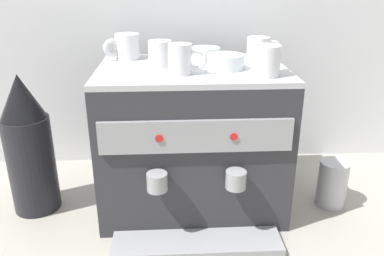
# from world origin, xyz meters

# --- Properties ---
(ground_plane) EXTENTS (4.00, 4.00, 0.00)m
(ground_plane) POSITION_xyz_m (0.00, 0.00, 0.00)
(ground_plane) COLOR #9E998E
(tiled_backsplash_wall) EXTENTS (2.80, 0.03, 1.04)m
(tiled_backsplash_wall) POSITION_xyz_m (0.00, 0.33, 0.52)
(tiled_backsplash_wall) COLOR silver
(tiled_backsplash_wall) RESTS_ON ground_plane
(espresso_machine) EXTENTS (0.56, 0.50, 0.46)m
(espresso_machine) POSITION_xyz_m (0.00, -0.00, 0.23)
(espresso_machine) COLOR #2D2D33
(espresso_machine) RESTS_ON ground_plane
(ceramic_cup_0) EXTENTS (0.10, 0.10, 0.08)m
(ceramic_cup_0) POSITION_xyz_m (0.20, -0.11, 0.50)
(ceramic_cup_0) COLOR white
(ceramic_cup_0) RESTS_ON espresso_machine
(ceramic_cup_1) EXTENTS (0.11, 0.07, 0.08)m
(ceramic_cup_1) POSITION_xyz_m (-0.09, 0.01, 0.49)
(ceramic_cup_1) COLOR white
(ceramic_cup_1) RESTS_ON espresso_machine
(ceramic_cup_2) EXTENTS (0.11, 0.08, 0.08)m
(ceramic_cup_2) POSITION_xyz_m (-0.20, 0.12, 0.50)
(ceramic_cup_2) COLOR white
(ceramic_cup_2) RESTS_ON espresso_machine
(ceramic_cup_3) EXTENTS (0.11, 0.06, 0.08)m
(ceramic_cup_3) POSITION_xyz_m (-0.03, -0.08, 0.50)
(ceramic_cup_3) COLOR white
(ceramic_cup_3) RESTS_ON espresso_machine
(ceramic_cup_4) EXTENTS (0.11, 0.07, 0.08)m
(ceramic_cup_4) POSITION_xyz_m (0.21, 0.04, 0.49)
(ceramic_cup_4) COLOR white
(ceramic_cup_4) RESTS_ON espresso_machine
(ceramic_bowl_0) EXTENTS (0.11, 0.11, 0.04)m
(ceramic_bowl_0) POSITION_xyz_m (0.10, -0.03, 0.48)
(ceramic_bowl_0) COLOR silver
(ceramic_bowl_0) RESTS_ON espresso_machine
(ceramic_bowl_1) EXTENTS (0.10, 0.10, 0.04)m
(ceramic_bowl_1) POSITION_xyz_m (0.05, 0.12, 0.47)
(ceramic_bowl_1) COLOR silver
(ceramic_bowl_1) RESTS_ON espresso_machine
(coffee_grinder) EXTENTS (0.14, 0.14, 0.45)m
(coffee_grinder) POSITION_xyz_m (-0.51, -0.02, 0.22)
(coffee_grinder) COLOR black
(coffee_grinder) RESTS_ON ground_plane
(milk_pitcher) EXTENTS (0.09, 0.09, 0.15)m
(milk_pitcher) POSITION_xyz_m (0.45, -0.06, 0.08)
(milk_pitcher) COLOR #B7B7BC
(milk_pitcher) RESTS_ON ground_plane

